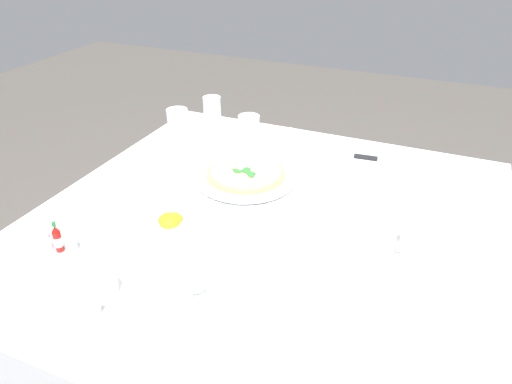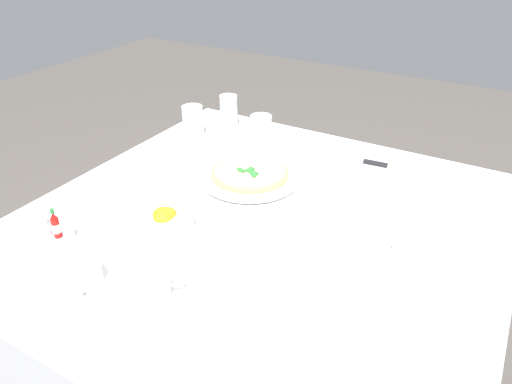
% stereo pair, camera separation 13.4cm
% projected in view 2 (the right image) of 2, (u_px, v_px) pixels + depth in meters
% --- Properties ---
extents(dining_table, '(1.22, 1.22, 0.74)m').
position_uv_depth(dining_table, '(262.00, 255.00, 1.32)').
color(dining_table, white).
rests_on(dining_table, ground_plane).
extents(pizza_plate, '(0.31, 0.31, 0.02)m').
position_uv_depth(pizza_plate, '(250.00, 176.00, 1.44)').
color(pizza_plate, white).
rests_on(pizza_plate, dining_table).
extents(pizza, '(0.24, 0.24, 0.02)m').
position_uv_depth(pizza, '(250.00, 172.00, 1.43)').
color(pizza, '#DBAD60').
rests_on(pizza, pizza_plate).
extents(coffee_cup_back_corner, '(0.13, 0.13, 0.07)m').
position_uv_depth(coffee_cup_back_corner, '(152.00, 288.00, 0.98)').
color(coffee_cup_back_corner, white).
rests_on(coffee_cup_back_corner, dining_table).
extents(coffee_cup_left_edge, '(0.13, 0.13, 0.06)m').
position_uv_depth(coffee_cup_left_edge, '(409.00, 252.00, 1.10)').
color(coffee_cup_left_edge, white).
rests_on(coffee_cup_left_edge, dining_table).
extents(coffee_cup_near_right, '(0.13, 0.13, 0.06)m').
position_uv_depth(coffee_cup_near_right, '(84.00, 275.00, 1.02)').
color(coffee_cup_near_right, white).
rests_on(coffee_cup_near_right, dining_table).
extents(water_glass_right_edge, '(0.08, 0.08, 0.11)m').
position_uv_depth(water_glass_right_edge, '(193.00, 123.00, 1.71)').
color(water_glass_right_edge, white).
rests_on(water_glass_right_edge, dining_table).
extents(water_glass_far_right, '(0.07, 0.07, 0.12)m').
position_uv_depth(water_glass_far_right, '(229.00, 113.00, 1.78)').
color(water_glass_far_right, white).
rests_on(water_glass_far_right, dining_table).
extents(water_glass_far_left, '(0.07, 0.07, 0.11)m').
position_uv_depth(water_glass_far_left, '(261.00, 132.00, 1.64)').
color(water_glass_far_left, white).
rests_on(water_glass_far_left, dining_table).
extents(napkin_folded, '(0.23, 0.14, 0.02)m').
position_uv_depth(napkin_folded, '(360.00, 165.00, 1.51)').
color(napkin_folded, white).
rests_on(napkin_folded, dining_table).
extents(dinner_knife, '(0.20, 0.04, 0.01)m').
position_uv_depth(dinner_knife, '(360.00, 161.00, 1.50)').
color(dinner_knife, silver).
rests_on(dinner_knife, napkin_folded).
extents(citrus_bowl, '(0.15, 0.15, 0.06)m').
position_uv_depth(citrus_bowl, '(165.00, 221.00, 1.20)').
color(citrus_bowl, white).
rests_on(citrus_bowl, dining_table).
extents(hot_sauce_bottle, '(0.02, 0.02, 0.08)m').
position_uv_depth(hot_sauce_bottle, '(56.00, 226.00, 1.17)').
color(hot_sauce_bottle, '#B7140F').
rests_on(hot_sauce_bottle, dining_table).
extents(salt_shaker, '(0.03, 0.03, 0.06)m').
position_uv_depth(salt_shaker, '(46.00, 227.00, 1.18)').
color(salt_shaker, white).
rests_on(salt_shaker, dining_table).
extents(pepper_shaker, '(0.03, 0.03, 0.06)m').
position_uv_depth(pepper_shaker, '(68.00, 230.00, 1.17)').
color(pepper_shaker, white).
rests_on(pepper_shaker, dining_table).
extents(menu_card, '(0.08, 0.04, 0.06)m').
position_uv_depth(menu_card, '(311.00, 141.00, 1.62)').
color(menu_card, white).
rests_on(menu_card, dining_table).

